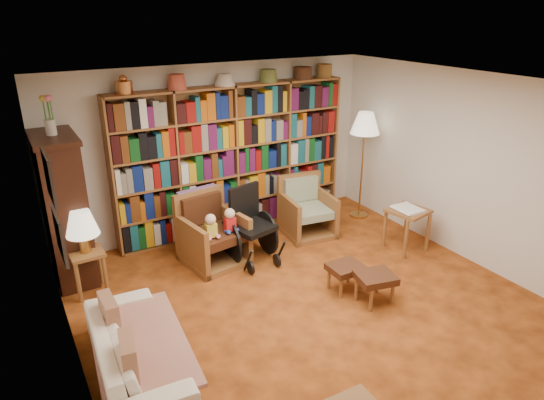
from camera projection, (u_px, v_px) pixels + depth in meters
floor at (308, 302)px, 5.69m from camera, size 5.00×5.00×0.00m
ceiling at (315, 87)px, 4.76m from camera, size 5.00×5.00×0.00m
wall_back at (217, 149)px, 7.24m from camera, size 5.00×0.00×5.00m
wall_front at (522, 328)px, 3.22m from camera, size 5.00×0.00×5.00m
wall_left at (64, 261)px, 4.07m from camera, size 0.00×5.00×5.00m
wall_right at (468, 168)px, 6.38m from camera, size 0.00×5.00×5.00m
bookshelf at (234, 155)px, 7.22m from camera, size 3.60×0.30×2.42m
curio_cabinet at (65, 208)px, 5.90m from camera, size 0.50×0.95×2.40m
framed_pictures at (55, 207)px, 4.18m from camera, size 0.03×0.52×0.97m
sofa at (135, 350)px, 4.51m from camera, size 1.79×0.78×0.51m
sofa_throw at (140, 345)px, 4.52m from camera, size 0.95×1.60×0.04m
cushion_left at (110, 318)px, 4.66m from camera, size 0.13×0.38×0.38m
cushion_right at (129, 360)px, 4.10m from camera, size 0.18×0.39×0.38m
side_table_lamp at (88, 263)px, 5.75m from camera, size 0.40×0.40×0.55m
table_lamp at (82, 224)px, 5.57m from camera, size 0.38×0.38×0.52m
armchair_leather at (210, 233)px, 6.53m from camera, size 0.87×0.91×0.96m
armchair_sage at (304, 212)px, 7.36m from camera, size 0.79×0.82×0.87m
wheelchair at (249, 227)px, 6.54m from camera, size 0.59×0.81×1.01m
floor_lamp at (365, 128)px, 7.49m from camera, size 0.46×0.46×1.73m
side_table_papers at (408, 217)px, 6.77m from camera, size 0.58×0.58×0.64m
footstool_a at (346, 270)px, 5.85m from camera, size 0.41×0.35×0.34m
footstool_b at (375, 280)px, 5.60m from camera, size 0.50×0.45×0.37m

